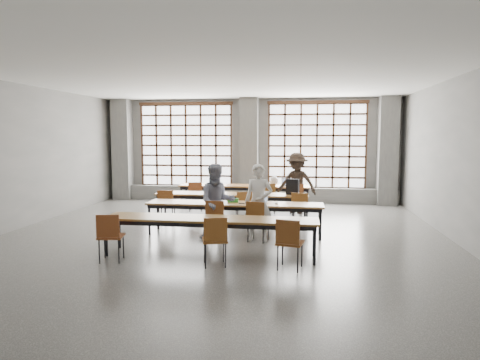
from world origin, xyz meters
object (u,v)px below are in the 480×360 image
object	(u,v)px
chair_near_right	(289,239)
laptop_front	(259,200)
chair_back_right	(296,195)
green_box	(233,200)
chair_back_mid	(269,195)
chair_mid_centre	(244,205)
chair_front_left	(216,216)
chair_front_right	(257,217)
backpack	(293,187)
chair_mid_left	(166,203)
desk_row_c	(234,206)
student_male	(259,203)
desk_row_d	(210,221)
laptop_back	(288,184)
desk_row_b	(232,196)
chair_near_mid	(215,236)
red_pouch	(111,234)
chair_back_left	(196,193)
chair_mid_right	(300,206)
student_female	(217,202)
student_back	(297,183)
chair_near_left	(110,233)
mouse	(276,203)
phone	(242,203)
desk_row_a	(244,187)
plastic_bag	(274,181)

from	to	relation	value
chair_near_right	laptop_front	xyz separation A→B (m)	(-0.76, 2.55, 0.25)
chair_back_right	green_box	xyz separation A→B (m)	(-1.41, -2.73, 0.24)
chair_back_mid	chair_mid_centre	xyz separation A→B (m)	(-0.46, -1.90, 0.00)
laptop_front	green_box	size ratio (longest dim) A/B	1.56
chair_front_left	chair_front_right	size ratio (longest dim) A/B	1.00
green_box	backpack	distance (m)	2.02
chair_mid_left	backpack	world-z (taller)	backpack
desk_row_c	student_male	size ratio (longest dim) A/B	2.41
desk_row_d	laptop_front	world-z (taller)	laptop_front
chair_mid_centre	laptop_back	size ratio (longest dim) A/B	1.99
desk_row_b	chair_near_mid	xyz separation A→B (m)	(0.37, -3.97, -0.13)
red_pouch	chair_back_left	bearing A→B (deg)	87.24
desk_row_d	chair_mid_centre	distance (m)	2.74
desk_row_b	chair_near_right	distance (m)	4.30
desk_row_c	chair_mid_right	world-z (taller)	chair_mid_right
chair_mid_left	student_female	distance (m)	2.16
desk_row_d	green_box	bearing A→B (deg)	86.29
student_male	student_back	size ratio (longest dim) A/B	0.94
chair_near_left	mouse	world-z (taller)	chair_near_left
desk_row_b	green_box	size ratio (longest dim) A/B	16.00
desk_row_b	chair_back_left	xyz separation A→B (m)	(-1.30, 1.27, -0.13)
green_box	chair_back_mid	bearing A→B (deg)	77.34
chair_back_mid	chair_mid_right	xyz separation A→B (m)	(0.91, -1.90, 0.00)
mouse	phone	world-z (taller)	mouse
chair_back_left	backpack	size ratio (longest dim) A/B	2.20
chair_back_mid	phone	xyz separation A→B (m)	(-0.38, -2.91, 0.20)
red_pouch	laptop_front	bearing A→B (deg)	45.48
desk_row_b	laptop_back	world-z (taller)	laptop_back
desk_row_a	desk_row_b	xyz separation A→B (m)	(-0.09, -1.90, 0.00)
chair_mid_centre	chair_near_left	size ratio (longest dim) A/B	1.00
chair_back_left	student_back	distance (m)	3.01
desk_row_d	student_female	bearing A→B (deg)	95.55
mouse	plastic_bag	size ratio (longest dim) A/B	0.34
chair_mid_right	laptop_back	world-z (taller)	laptop_back
desk_row_c	red_pouch	world-z (taller)	desk_row_c
laptop_front	phone	bearing A→B (deg)	-150.87
chair_near_mid	student_male	size ratio (longest dim) A/B	0.53
chair_mid_left	desk_row_b	bearing A→B (deg)	21.58
chair_mid_right	chair_near_right	distance (m)	3.35
chair_front_left	plastic_bag	xyz separation A→B (m)	(0.97, 4.12, 0.34)
chair_near_mid	red_pouch	world-z (taller)	chair_near_mid
desk_row_b	chair_back_left	size ratio (longest dim) A/B	4.55
desk_row_a	chair_near_left	world-z (taller)	chair_near_left
desk_row_d	laptop_back	size ratio (longest dim) A/B	9.04
student_male	chair_near_right	bearing A→B (deg)	-65.31
chair_mid_left	backpack	size ratio (longest dim) A/B	2.20
student_male	green_box	bearing A→B (deg)	142.78
chair_near_left	chair_near_mid	distance (m)	1.91
desk_row_a	plastic_bag	distance (m)	0.93
chair_near_left	phone	bearing A→B (deg)	48.92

